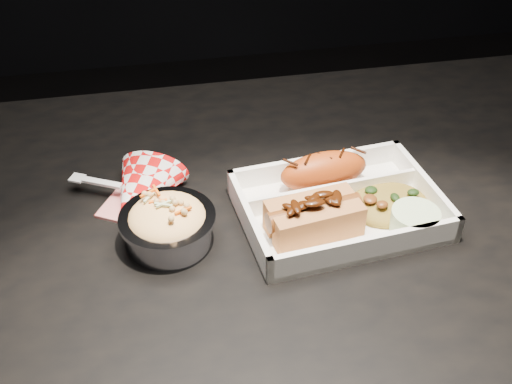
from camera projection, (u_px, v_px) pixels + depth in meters
dining_table at (294, 278)px, 0.87m from camera, size 1.20×0.80×0.75m
food_tray at (338, 209)px, 0.83m from camera, size 0.27×0.20×0.04m
fried_pastry at (324, 171)px, 0.86m from camera, size 0.13×0.06×0.05m
hotdog at (314, 215)px, 0.78m from camera, size 0.12×0.07×0.06m
fried_rice_mound at (389, 198)px, 0.83m from camera, size 0.12×0.10×0.03m
cupcake_liner at (415, 221)px, 0.79m from camera, size 0.06×0.06×0.03m
foil_coleslaw_cup at (168, 223)px, 0.78m from camera, size 0.12×0.12×0.07m
napkin_fork at (139, 192)px, 0.85m from camera, size 0.17×0.15×0.10m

